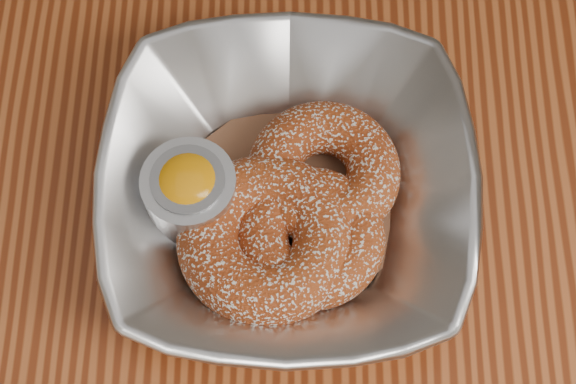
{
  "coord_description": "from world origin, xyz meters",
  "views": [
    {
      "loc": [
        -0.04,
        -0.19,
        1.3
      ],
      "look_at": [
        -0.04,
        0.03,
        0.78
      ],
      "focal_mm": 55.0,
      "sensor_mm": 36.0,
      "label": 1
    }
  ],
  "objects_px": {
    "donut_front": "(266,239)",
    "donut_back": "(324,172)",
    "ramekin": "(191,193)",
    "table": "(340,294)",
    "donut_extra": "(311,237)",
    "serving_bowl": "(288,193)"
  },
  "relations": [
    {
      "from": "serving_bowl",
      "to": "donut_back",
      "type": "xyz_separation_m",
      "value": [
        0.02,
        0.02,
        -0.0
      ]
    },
    {
      "from": "table",
      "to": "donut_back",
      "type": "distance_m",
      "value": 0.14
    },
    {
      "from": "donut_back",
      "to": "donut_front",
      "type": "height_order",
      "value": "donut_front"
    },
    {
      "from": "table",
      "to": "serving_bowl",
      "type": "height_order",
      "value": "serving_bowl"
    },
    {
      "from": "donut_extra",
      "to": "serving_bowl",
      "type": "bearing_deg",
      "value": 116.56
    },
    {
      "from": "donut_back",
      "to": "donut_front",
      "type": "xyz_separation_m",
      "value": [
        -0.04,
        -0.05,
        0.0
      ]
    },
    {
      "from": "donut_back",
      "to": "donut_front",
      "type": "bearing_deg",
      "value": -127.58
    },
    {
      "from": "ramekin",
      "to": "table",
      "type": "bearing_deg",
      "value": -14.5
    },
    {
      "from": "donut_extra",
      "to": "ramekin",
      "type": "xyz_separation_m",
      "value": [
        -0.08,
        0.03,
        0.01
      ]
    },
    {
      "from": "serving_bowl",
      "to": "ramekin",
      "type": "distance_m",
      "value": 0.06
    },
    {
      "from": "donut_front",
      "to": "donut_back",
      "type": "bearing_deg",
      "value": 52.42
    },
    {
      "from": "serving_bowl",
      "to": "table",
      "type": "bearing_deg",
      "value": -36.69
    },
    {
      "from": "serving_bowl",
      "to": "donut_front",
      "type": "xyz_separation_m",
      "value": [
        -0.01,
        -0.03,
        0.0
      ]
    },
    {
      "from": "serving_bowl",
      "to": "donut_extra",
      "type": "bearing_deg",
      "value": -63.44
    },
    {
      "from": "serving_bowl",
      "to": "donut_back",
      "type": "relative_size",
      "value": 2.39
    },
    {
      "from": "donut_front",
      "to": "serving_bowl",
      "type": "bearing_deg",
      "value": 67.28
    },
    {
      "from": "ramekin",
      "to": "serving_bowl",
      "type": "bearing_deg",
      "value": 3.16
    },
    {
      "from": "table",
      "to": "donut_extra",
      "type": "xyz_separation_m",
      "value": [
        -0.02,
        0.0,
        0.13
      ]
    },
    {
      "from": "donut_back",
      "to": "table",
      "type": "bearing_deg",
      "value": -69.54
    },
    {
      "from": "serving_bowl",
      "to": "donut_extra",
      "type": "height_order",
      "value": "serving_bowl"
    },
    {
      "from": "table",
      "to": "ramekin",
      "type": "distance_m",
      "value": 0.17
    },
    {
      "from": "ramekin",
      "to": "donut_back",
      "type": "bearing_deg",
      "value": 12.49
    }
  ]
}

